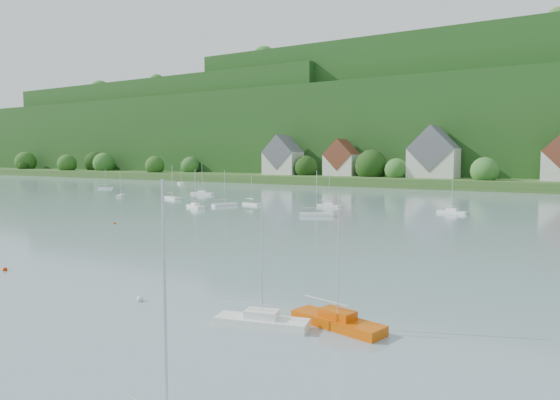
# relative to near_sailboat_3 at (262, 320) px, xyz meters

# --- Properties ---
(far_shore_strip) EXTENTS (600.00, 60.00, 3.00)m
(far_shore_strip) POSITION_rel_near_sailboat_3_xyz_m (-34.07, 164.08, 1.07)
(far_shore_strip) COLOR #2B541F
(far_shore_strip) RESTS_ON ground
(forested_ridge) EXTENTS (620.00, 181.22, 69.89)m
(forested_ridge) POSITION_rel_near_sailboat_3_xyz_m (-33.67, 232.65, 22.46)
(forested_ridge) COLOR #163B13
(forested_ridge) RESTS_ON ground
(village_building_0) EXTENTS (14.00, 10.40, 16.00)m
(village_building_0) POSITION_rel_near_sailboat_3_xyz_m (-89.07, 151.08, 9.08)
(village_building_0) COLOR beige
(village_building_0) RESTS_ON far_shore_strip
(village_building_1) EXTENTS (12.00, 9.36, 14.00)m
(village_building_1) POSITION_rel_near_sailboat_3_xyz_m (-64.07, 153.08, 8.32)
(village_building_1) COLOR beige
(village_building_1) RESTS_ON far_shore_strip
(village_building_2) EXTENTS (16.00, 11.44, 18.00)m
(village_building_2) POSITION_rel_near_sailboat_3_xyz_m (-29.07, 152.08, 9.84)
(village_building_2) COLOR beige
(village_building_2) RESTS_ON far_shore_strip
(near_sailboat_3) EXTENTS (6.06, 3.04, 7.88)m
(near_sailboat_3) POSITION_rel_near_sailboat_3_xyz_m (0.00, 0.00, 0.00)
(near_sailboat_3) COLOR white
(near_sailboat_3) RESTS_ON ground
(near_sailboat_5) EXTENTS (6.48, 3.10, 8.44)m
(near_sailboat_5) POSITION_rel_near_sailboat_3_xyz_m (4.03, 2.40, 0.02)
(near_sailboat_5) COLOR #D04E03
(near_sailboat_5) RESTS_ON ground
(mooring_buoy_1) EXTENTS (0.50, 0.50, 0.50)m
(mooring_buoy_1) POSITION_rel_near_sailboat_3_xyz_m (-10.76, 0.10, -0.43)
(mooring_buoy_1) COLOR silver
(mooring_buoy_1) RESTS_ON ground
(mooring_buoy_2) EXTENTS (0.43, 0.43, 0.43)m
(mooring_buoy_2) POSITION_rel_near_sailboat_3_xyz_m (-28.91, 0.67, -0.43)
(mooring_buoy_2) COLOR #E43000
(mooring_buoy_2) RESTS_ON ground
(mooring_buoy_3) EXTENTS (0.38, 0.38, 0.38)m
(mooring_buoy_3) POSITION_rel_near_sailboat_3_xyz_m (-45.89, 28.07, -0.43)
(mooring_buoy_3) COLOR #E43000
(mooring_buoy_3) RESTS_ON ground
(far_sailboat_cluster) EXTENTS (187.45, 68.54, 8.71)m
(far_sailboat_cluster) POSITION_rel_near_sailboat_3_xyz_m (-24.29, 79.83, -0.06)
(far_sailboat_cluster) COLOR white
(far_sailboat_cluster) RESTS_ON ground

